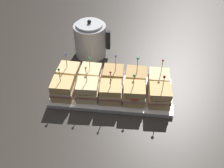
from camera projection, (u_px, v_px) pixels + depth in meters
name	position (u px, v px, depth m)	size (l,w,h in m)	color
ground_plane	(112.00, 94.00, 1.26)	(6.00, 6.00, 0.00)	#2D2823
serving_platter	(112.00, 93.00, 1.26)	(0.53, 0.24, 0.02)	silver
sandwich_front_far_left	(63.00, 89.00, 1.20)	(0.09, 0.09, 0.15)	tan
sandwich_front_left	(88.00, 90.00, 1.20)	(0.10, 0.10, 0.16)	beige
sandwich_front_center	(111.00, 92.00, 1.19)	(0.10, 0.10, 0.16)	tan
sandwich_front_right	(134.00, 94.00, 1.18)	(0.10, 0.10, 0.14)	tan
sandwich_front_far_right	(160.00, 96.00, 1.17)	(0.10, 0.10, 0.16)	tan
sandwich_back_far_left	(69.00, 74.00, 1.28)	(0.10, 0.10, 0.15)	#DBB77A
sandwich_back_left	(91.00, 75.00, 1.27)	(0.10, 0.10, 0.15)	beige
sandwich_back_center	(114.00, 77.00, 1.26)	(0.09, 0.09, 0.16)	tan
sandwich_back_right	(136.00, 79.00, 1.25)	(0.09, 0.09, 0.16)	tan
sandwich_back_far_right	(158.00, 81.00, 1.24)	(0.09, 0.10, 0.15)	beige
kettle_steel	(90.00, 40.00, 1.45)	(0.19, 0.16, 0.20)	#B7BABF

